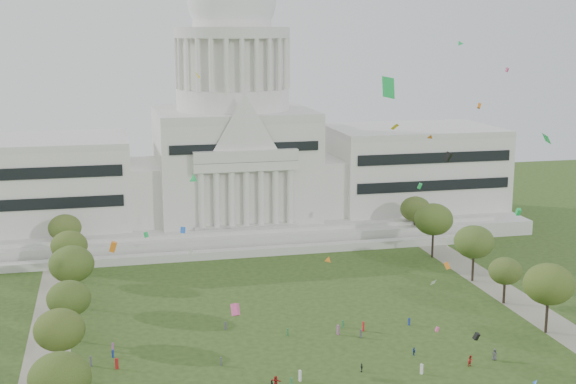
# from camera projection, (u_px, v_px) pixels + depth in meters

# --- Properties ---
(capitol) EXTENTS (160.00, 64.50, 91.30)m
(capitol) POSITION_uv_depth(u_px,v_px,m) (234.00, 151.00, 230.52)
(capitol) COLOR beige
(capitol) RESTS_ON ground
(path_left) EXTENTS (8.00, 160.00, 0.04)m
(path_left) POSITION_uv_depth(u_px,v_px,m) (48.00, 350.00, 144.53)
(path_left) COLOR gray
(path_left) RESTS_ON ground
(path_right) EXTENTS (8.00, 160.00, 0.04)m
(path_right) POSITION_uv_depth(u_px,v_px,m) (530.00, 309.00, 165.93)
(path_right) COLOR gray
(path_right) RESTS_ON ground
(row_tree_l_1) EXTENTS (8.86, 8.86, 12.59)m
(row_tree_l_1) POSITION_uv_depth(u_px,v_px,m) (60.00, 378.00, 112.17)
(row_tree_l_1) COLOR black
(row_tree_l_1) RESTS_ON ground
(row_tree_l_2) EXTENTS (8.42, 8.42, 11.97)m
(row_tree_l_2) POSITION_uv_depth(u_px,v_px,m) (59.00, 330.00, 131.38)
(row_tree_l_2) COLOR black
(row_tree_l_2) RESTS_ON ground
(row_tree_r_2) EXTENTS (9.55, 9.55, 13.58)m
(row_tree_r_2) POSITION_uv_depth(u_px,v_px,m) (549.00, 284.00, 151.15)
(row_tree_r_2) COLOR black
(row_tree_r_2) RESTS_ON ground
(row_tree_l_3) EXTENTS (8.12, 8.12, 11.55)m
(row_tree_l_3) POSITION_uv_depth(u_px,v_px,m) (69.00, 299.00, 147.50)
(row_tree_l_3) COLOR black
(row_tree_l_3) RESTS_ON ground
(row_tree_r_3) EXTENTS (7.01, 7.01, 9.98)m
(row_tree_r_3) POSITION_uv_depth(u_px,v_px,m) (505.00, 271.00, 167.99)
(row_tree_r_3) COLOR black
(row_tree_r_3) RESTS_ON ground
(row_tree_l_4) EXTENTS (9.29, 9.29, 13.21)m
(row_tree_l_4) POSITION_uv_depth(u_px,v_px,m) (72.00, 264.00, 164.92)
(row_tree_l_4) COLOR black
(row_tree_l_4) RESTS_ON ground
(row_tree_r_4) EXTENTS (9.19, 9.19, 13.06)m
(row_tree_r_4) POSITION_uv_depth(u_px,v_px,m) (474.00, 242.00, 182.47)
(row_tree_r_4) COLOR black
(row_tree_r_4) RESTS_ON ground
(row_tree_l_5) EXTENTS (8.33, 8.33, 11.85)m
(row_tree_l_5) POSITION_uv_depth(u_px,v_px,m) (69.00, 246.00, 182.59)
(row_tree_l_5) COLOR black
(row_tree_l_5) RESTS_ON ground
(row_tree_r_5) EXTENTS (9.82, 9.82, 13.96)m
(row_tree_r_5) POSITION_uv_depth(u_px,v_px,m) (434.00, 219.00, 201.28)
(row_tree_r_5) COLOR black
(row_tree_r_5) RESTS_ON ground
(row_tree_l_6) EXTENTS (8.19, 8.19, 11.64)m
(row_tree_l_6) POSITION_uv_depth(u_px,v_px,m) (65.00, 228.00, 199.55)
(row_tree_l_6) COLOR black
(row_tree_l_6) RESTS_ON ground
(row_tree_r_6) EXTENTS (8.42, 8.42, 11.97)m
(row_tree_r_6) POSITION_uv_depth(u_px,v_px,m) (416.00, 209.00, 219.23)
(row_tree_r_6) COLOR black
(row_tree_r_6) RESTS_ON ground
(person_0) EXTENTS (1.21, 1.09, 2.08)m
(person_0) POSITION_uv_depth(u_px,v_px,m) (495.00, 354.00, 140.20)
(person_0) COLOR #4C4C51
(person_0) RESTS_ON ground
(person_2) EXTENTS (1.11, 0.89, 1.98)m
(person_2) POSITION_uv_depth(u_px,v_px,m) (471.00, 361.00, 137.62)
(person_2) COLOR #B21E1E
(person_2) RESTS_ON ground
(person_4) EXTENTS (0.48, 0.88, 1.51)m
(person_4) POSITION_uv_depth(u_px,v_px,m) (362.00, 368.00, 135.43)
(person_4) COLOR #26262B
(person_4) RESTS_ON ground
(person_5) EXTENTS (1.93, 1.52, 1.95)m
(person_5) POSITION_uv_depth(u_px,v_px,m) (276.00, 382.00, 129.56)
(person_5) COLOR #B21E1E
(person_5) RESTS_ON ground
(person_10) EXTENTS (0.66, 0.96, 1.50)m
(person_10) POSITION_uv_depth(u_px,v_px,m) (414.00, 351.00, 142.21)
(person_10) COLOR navy
(person_10) RESTS_ON ground
(distant_crowd) EXTENTS (61.01, 39.79, 1.92)m
(distant_crowd) POSITION_uv_depth(u_px,v_px,m) (253.00, 363.00, 136.92)
(distant_crowd) COLOR #26262B
(distant_crowd) RESTS_ON ground
(kite_swarm) EXTENTS (95.19, 105.30, 65.08)m
(kite_swarm) POSITION_uv_depth(u_px,v_px,m) (341.00, 218.00, 129.01)
(kite_swarm) COLOR #E54C8C
(kite_swarm) RESTS_ON ground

